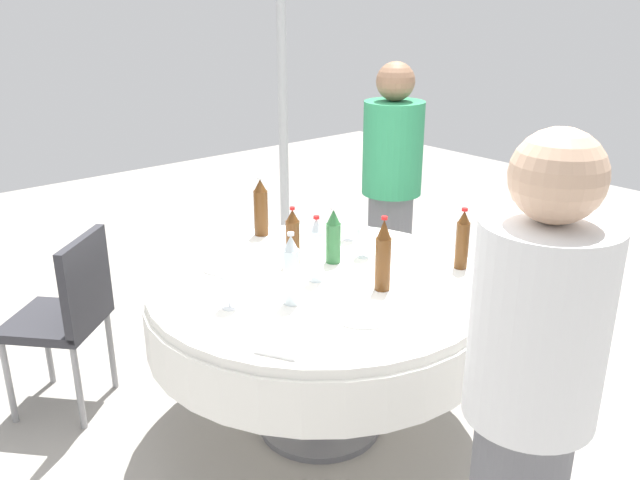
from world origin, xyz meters
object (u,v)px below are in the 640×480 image
(wine_glass_rear, at_px, (363,237))
(bottle_clear_near, at_px, (316,250))
(bottle_brown_north, at_px, (383,256))
(wine_glass_front, at_px, (349,217))
(plate_inner, at_px, (226,266))
(dining_table, at_px, (320,310))
(wine_glass_near, at_px, (229,282))
(person_outer, at_px, (527,414))
(bottle_brown_far, at_px, (293,238))
(plate_right, at_px, (363,314))
(bottle_brown_front, at_px, (261,208))
(bottle_clear_outer, at_px, (291,271))
(person_north, at_px, (391,193))
(chair_front, at_px, (69,309))
(bottle_brown_rear, at_px, (462,240))
(bottle_green_west, at_px, (333,237))

(wine_glass_rear, bearing_deg, bottle_clear_near, -169.60)
(bottle_brown_north, distance_m, wine_glass_front, 0.60)
(plate_inner, bearing_deg, dining_table, -57.56)
(wine_glass_rear, bearing_deg, wine_glass_near, -176.32)
(wine_glass_rear, xyz_separation_m, person_outer, (-0.61, -1.26, 0.00))
(bottle_clear_near, relative_size, wine_glass_near, 1.99)
(bottle_brown_far, height_order, plate_right, bottle_brown_far)
(bottle_brown_front, distance_m, wine_glass_near, 0.83)
(bottle_brown_far, distance_m, person_outer, 1.44)
(bottle_clear_outer, height_order, plate_inner, bottle_clear_outer)
(wine_glass_near, distance_m, plate_inner, 0.42)
(bottle_brown_north, xyz_separation_m, bottle_brown_front, (0.01, 0.86, -0.01))
(bottle_clear_outer, bearing_deg, person_north, 28.05)
(plate_inner, relative_size, chair_front, 0.24)
(person_outer, bearing_deg, bottle_brown_front, -89.43)
(bottle_brown_north, height_order, chair_front, bottle_brown_north)
(bottle_clear_outer, height_order, wine_glass_front, bottle_clear_outer)
(bottle_brown_north, bearing_deg, wine_glass_near, 155.68)
(bottle_brown_front, height_order, wine_glass_near, bottle_brown_front)
(person_outer, bearing_deg, chair_front, -62.85)
(wine_glass_front, bearing_deg, person_outer, -116.09)
(bottle_clear_outer, xyz_separation_m, wine_glass_rear, (0.55, 0.17, -0.04))
(dining_table, relative_size, plate_inner, 7.04)
(chair_front, bearing_deg, bottle_brown_rear, -83.26)
(bottle_clear_outer, xyz_separation_m, bottle_green_west, (0.40, 0.21, -0.02))
(bottle_clear_outer, xyz_separation_m, person_outer, (-0.06, -1.09, -0.04))
(bottle_brown_north, xyz_separation_m, bottle_green_west, (0.04, 0.35, -0.03))
(bottle_clear_outer, xyz_separation_m, bottle_brown_front, (0.37, 0.72, 0.00))
(bottle_brown_rear, xyz_separation_m, plate_right, (-0.65, -0.06, -0.12))
(bottle_brown_north, xyz_separation_m, plate_right, (-0.22, -0.12, -0.14))
(bottle_green_west, relative_size, wine_glass_near, 1.81)
(bottle_brown_rear, bearing_deg, person_north, 62.22)
(bottle_clear_near, relative_size, bottle_brown_far, 1.07)
(bottle_clear_outer, distance_m, chair_front, 1.17)
(bottle_brown_rear, xyz_separation_m, bottle_brown_far, (-0.54, 0.52, -0.00))
(person_north, bearing_deg, bottle_clear_outer, -90.85)
(bottle_brown_far, bearing_deg, bottle_brown_north, -76.17)
(bottle_brown_rear, bearing_deg, bottle_clear_outer, 165.70)
(person_outer, bearing_deg, wine_glass_rear, -101.96)
(bottle_brown_north, bearing_deg, dining_table, 117.87)
(bottle_brown_north, relative_size, bottle_brown_rear, 1.14)
(bottle_brown_north, xyz_separation_m, bottle_clear_outer, (-0.36, 0.14, -0.01))
(bottle_green_west, bearing_deg, wine_glass_near, -171.45)
(wine_glass_rear, relative_size, chair_front, 0.16)
(bottle_clear_outer, relative_size, wine_glass_near, 2.04)
(bottle_green_west, relative_size, plate_inner, 1.24)
(person_north, xyz_separation_m, person_outer, (-1.31, -1.75, 0.03))
(bottle_green_west, relative_size, bottle_brown_far, 0.97)
(bottle_brown_front, distance_m, plate_right, 1.01)
(bottle_clear_outer, height_order, bottle_clear_near, bottle_clear_outer)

